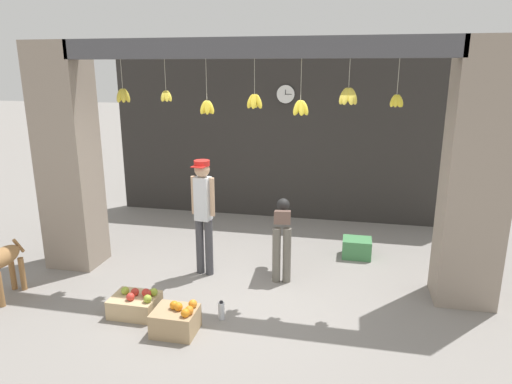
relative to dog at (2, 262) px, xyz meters
The scene contains 13 objects.
ground_plane 3.08m from the dog, 16.97° to the left, with size 60.00×60.00×0.00m, color gray.
shop_back_wall 5.05m from the dog, 53.91° to the left, with size 6.61×0.12×3.14m, color #2D2B28.
shop_pillar_left 1.62m from the dog, 78.00° to the left, with size 0.70×0.60×3.14m, color gray.
shop_pillar_right 5.79m from the dog, 12.05° to the left, with size 0.70×0.60×3.14m, color gray.
storefront_awning 3.96m from the dog, 19.02° to the left, with size 4.71×0.28×0.91m.
dog is the anchor object (origin of this frame).
shopkeeper 2.56m from the dog, 28.91° to the left, with size 0.34×0.28×1.62m.
worker_stooping 3.55m from the dog, 23.07° to the left, with size 0.30×0.76×0.99m.
fruit_crate_oranges 2.41m from the dog, ahead, with size 0.46×0.40×0.36m.
fruit_crate_apples 1.79m from the dog, ahead, with size 0.53×0.42×0.31m.
produce_box_green 4.86m from the dog, 27.74° to the left, with size 0.43×0.35×0.29m, color #42844C.
water_bottle 2.80m from the dog, ahead, with size 0.07×0.07×0.23m.
wall_clock 5.22m from the dog, 53.38° to the left, with size 0.34×0.03×0.34m.
Camera 1 is at (1.22, -5.29, 2.80)m, focal length 32.00 mm.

